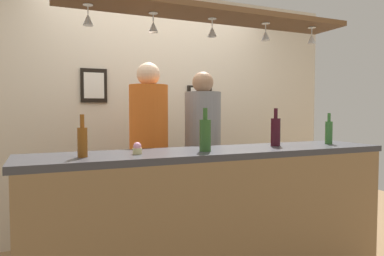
{
  "coord_description": "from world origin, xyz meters",
  "views": [
    {
      "loc": [
        -1.17,
        -2.61,
        1.33
      ],
      "look_at": [
        0.0,
        0.1,
        1.18
      ],
      "focal_mm": 33.05,
      "sensor_mm": 36.0,
      "label": 1
    }
  ],
  "objects": [
    {
      "name": "back_wall",
      "position": [
        0.0,
        1.1,
        1.3
      ],
      "size": [
        4.4,
        0.06,
        2.6
      ],
      "primitive_type": "cube",
      "color": "beige",
      "rests_on": "ground_plane"
    },
    {
      "name": "bar_counter",
      "position": [
        0.0,
        -0.51,
        0.7
      ],
      "size": [
        2.7,
        0.55,
        1.04
      ],
      "color": "#38383D",
      "rests_on": "ground_plane"
    },
    {
      "name": "overhead_glass_rack",
      "position": [
        0.0,
        -0.3,
        2.02
      ],
      "size": [
        2.2,
        0.36,
        0.04
      ],
      "primitive_type": "cube",
      "color": "brown"
    },
    {
      "name": "hanging_wineglass_far_left",
      "position": [
        -0.88,
        -0.25,
        1.91
      ],
      "size": [
        0.07,
        0.07,
        0.13
      ],
      "color": "silver",
      "rests_on": "overhead_glass_rack"
    },
    {
      "name": "hanging_wineglass_left",
      "position": [
        -0.44,
        -0.23,
        1.91
      ],
      "size": [
        0.07,
        0.07,
        0.13
      ],
      "color": "silver",
      "rests_on": "overhead_glass_rack"
    },
    {
      "name": "hanging_wineglass_center_left",
      "position": [
        0.01,
        -0.26,
        1.91
      ],
      "size": [
        0.07,
        0.07,
        0.13
      ],
      "color": "silver",
      "rests_on": "overhead_glass_rack"
    },
    {
      "name": "hanging_wineglass_center",
      "position": [
        0.45,
        -0.3,
        1.91
      ],
      "size": [
        0.07,
        0.07,
        0.13
      ],
      "color": "silver",
      "rests_on": "overhead_glass_rack"
    },
    {
      "name": "hanging_wineglass_center_right",
      "position": [
        0.88,
        -0.33,
        1.91
      ],
      "size": [
        0.07,
        0.07,
        0.13
      ],
      "color": "silver",
      "rests_on": "overhead_glass_rack"
    },
    {
      "name": "person_middle_orange_shirt",
      "position": [
        -0.29,
        0.39,
        1.06
      ],
      "size": [
        0.34,
        0.34,
        1.75
      ],
      "color": "#2D334C",
      "rests_on": "ground_plane"
    },
    {
      "name": "person_right_grey_shirt",
      "position": [
        0.23,
        0.39,
        1.02
      ],
      "size": [
        0.34,
        0.34,
        1.69
      ],
      "color": "#2D334C",
      "rests_on": "ground_plane"
    },
    {
      "name": "bottle_wine_dark_red",
      "position": [
        0.55,
        -0.31,
        1.16
      ],
      "size": [
        0.08,
        0.08,
        0.3
      ],
      "color": "#380F19",
      "rests_on": "bar_counter"
    },
    {
      "name": "bottle_beer_green_import",
      "position": [
        1.07,
        -0.34,
        1.15
      ],
      "size": [
        0.06,
        0.06,
        0.26
      ],
      "color": "#336B2D",
      "rests_on": "bar_counter"
    },
    {
      "name": "bottle_beer_amber_tall",
      "position": [
        -0.94,
        -0.4,
        1.14
      ],
      "size": [
        0.06,
        0.06,
        0.26
      ],
      "color": "brown",
      "rests_on": "bar_counter"
    },
    {
      "name": "bottle_champagne_green",
      "position": [
        -0.12,
        -0.41,
        1.16
      ],
      "size": [
        0.08,
        0.08,
        0.3
      ],
      "color": "#2D5623",
      "rests_on": "bar_counter"
    },
    {
      "name": "cupcake",
      "position": [
        -0.6,
        -0.38,
        1.08
      ],
      "size": [
        0.06,
        0.06,
        0.08
      ],
      "color": "beige",
      "rests_on": "bar_counter"
    },
    {
      "name": "picture_frame_lower_pair",
      "position": [
        0.51,
        1.06,
        1.52
      ],
      "size": [
        0.3,
        0.02,
        0.18
      ],
      "color": "black",
      "rests_on": "back_wall"
    },
    {
      "name": "picture_frame_caricature",
      "position": [
        -0.66,
        1.06,
        1.58
      ],
      "size": [
        0.26,
        0.02,
        0.34
      ],
      "color": "black",
      "rests_on": "back_wall"
    }
  ]
}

